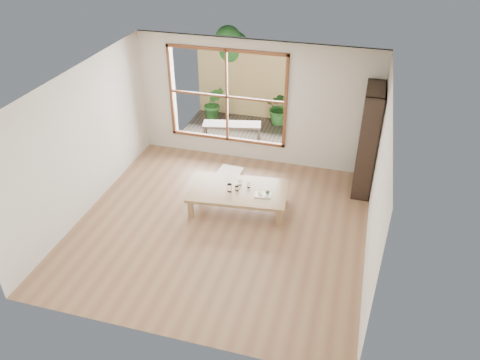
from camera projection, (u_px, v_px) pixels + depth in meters
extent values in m
plane|color=#926D49|center=(221.00, 225.00, 8.28)|extent=(5.00, 5.00, 0.00)
cube|color=#957148|center=(238.00, 191.00, 8.55)|extent=(1.87, 1.17, 0.06)
cube|color=#957148|center=(191.00, 208.00, 8.42)|extent=(0.10, 0.10, 0.33)
cube|color=#957148|center=(202.00, 184.00, 9.11)|extent=(0.10, 0.10, 0.33)
cube|color=#957148|center=(279.00, 217.00, 8.19)|extent=(0.10, 0.10, 0.33)
cube|color=#957148|center=(284.00, 192.00, 8.88)|extent=(0.10, 0.10, 0.33)
cube|color=silver|center=(230.00, 173.00, 9.70)|extent=(0.50, 0.50, 0.07)
cube|color=#30231A|center=(368.00, 141.00, 8.74)|extent=(0.33, 0.94, 2.08)
cylinder|color=silver|center=(230.00, 188.00, 8.44)|extent=(0.08, 0.08, 0.15)
cylinder|color=silver|center=(249.00, 185.00, 8.57)|extent=(0.06, 0.06, 0.09)
cylinder|color=silver|center=(240.00, 183.00, 8.64)|extent=(0.07, 0.07, 0.09)
cylinder|color=silver|center=(237.00, 188.00, 8.48)|extent=(0.07, 0.07, 0.09)
cube|color=white|center=(263.00, 195.00, 8.37)|extent=(0.32, 0.24, 0.02)
sphere|color=#396D2B|center=(268.00, 192.00, 8.37)|extent=(0.07, 0.07, 0.07)
cube|color=gold|center=(261.00, 195.00, 8.33)|extent=(0.06, 0.05, 0.03)
cube|color=beige|center=(259.00, 192.00, 8.40)|extent=(0.07, 0.06, 0.02)
cylinder|color=silver|center=(264.00, 196.00, 8.31)|extent=(0.17, 0.03, 0.01)
cube|color=#342D25|center=(241.00, 133.00, 11.31)|extent=(2.80, 2.00, 0.05)
cube|color=#30231A|center=(232.00, 125.00, 10.74)|extent=(1.38, 0.65, 0.06)
cube|color=#30231A|center=(204.00, 135.00, 10.76)|extent=(0.07, 0.07, 0.36)
cube|color=#30231A|center=(206.00, 129.00, 11.02)|extent=(0.07, 0.07, 0.36)
cube|color=#30231A|center=(259.00, 137.00, 10.69)|extent=(0.07, 0.07, 0.36)
cube|color=#30231A|center=(259.00, 131.00, 10.95)|extent=(0.07, 0.07, 0.36)
cube|color=tan|center=(252.00, 83.00, 11.63)|extent=(2.80, 0.06, 1.80)
imported|color=#245A21|center=(281.00, 107.00, 11.49)|extent=(0.89, 0.81, 0.86)
imported|color=#245A21|center=(214.00, 104.00, 11.62)|extent=(0.58, 0.51, 0.90)
cylinder|color=#4C3D2D|center=(229.00, 80.00, 12.09)|extent=(0.14, 0.14, 1.60)
sphere|color=#245A21|center=(233.00, 48.00, 11.60)|extent=(0.84, 0.84, 0.84)
sphere|color=#245A21|center=(224.00, 54.00, 11.84)|extent=(0.70, 0.70, 0.70)
sphere|color=#245A21|center=(228.00, 39.00, 11.41)|extent=(0.64, 0.64, 0.64)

